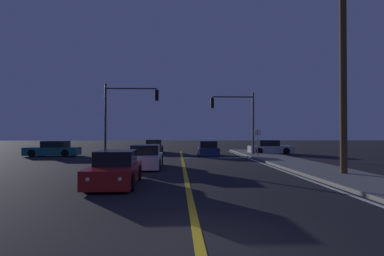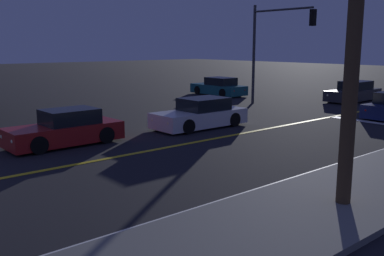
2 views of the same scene
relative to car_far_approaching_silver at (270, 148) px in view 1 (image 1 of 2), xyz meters
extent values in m
plane|color=black|center=(-8.60, -25.37, -0.58)|extent=(160.00, 160.00, 0.00)
cube|color=slate|center=(-1.43, -14.34, -0.51)|extent=(3.20, 39.71, 0.15)
cube|color=gold|center=(-8.60, -14.34, -0.57)|extent=(0.20, 37.50, 0.01)
cube|color=white|center=(-3.28, -14.34, -0.57)|extent=(0.16, 37.50, 0.01)
cube|color=white|center=(-5.81, -4.81, -0.57)|extent=(5.57, 0.50, 0.01)
cube|color=#B2B5BA|center=(0.06, 0.00, -0.14)|extent=(4.17, 1.77, 0.68)
cube|color=black|center=(-0.19, 0.00, 0.46)|extent=(1.92, 1.51, 0.60)
cylinder|color=black|center=(1.35, 0.80, -0.26)|extent=(0.64, 0.23, 0.64)
cylinder|color=black|center=(1.34, -0.82, -0.26)|extent=(0.64, 0.23, 0.64)
cylinder|color=black|center=(-1.22, 0.82, -0.26)|extent=(0.64, 0.23, 0.64)
cylinder|color=black|center=(-1.23, -0.80, -0.26)|extent=(0.64, 0.23, 0.64)
sphere|color=#FFF4CC|center=(2.08, 0.52, -0.06)|extent=(0.18, 0.18, 0.18)
sphere|color=#FFF4CC|center=(2.07, -0.56, -0.06)|extent=(0.18, 0.18, 0.18)
sphere|color=red|center=(-1.96, 0.56, -0.06)|extent=(0.14, 0.14, 0.14)
sphere|color=red|center=(-1.97, -0.52, -0.06)|extent=(0.14, 0.14, 0.14)
cube|color=maroon|center=(-11.46, -18.33, -0.14)|extent=(1.77, 4.26, 0.68)
cube|color=black|center=(-11.47, -18.08, 0.46)|extent=(1.49, 1.97, 0.60)
cylinder|color=black|center=(-10.65, -19.63, -0.26)|extent=(0.23, 0.64, 0.64)
cylinder|color=black|center=(-12.23, -19.66, -0.26)|extent=(0.23, 0.64, 0.64)
cylinder|color=black|center=(-10.69, -17.00, -0.26)|extent=(0.23, 0.64, 0.64)
cylinder|color=black|center=(-12.27, -17.03, -0.26)|extent=(0.23, 0.64, 0.64)
sphere|color=#FFF4CC|center=(-10.90, -20.38, -0.06)|extent=(0.18, 0.18, 0.18)
sphere|color=#FFF4CC|center=(-11.96, -20.40, -0.06)|extent=(0.18, 0.18, 0.18)
sphere|color=red|center=(-10.97, -16.25, -0.06)|extent=(0.14, 0.14, 0.14)
sphere|color=red|center=(-12.02, -16.27, -0.06)|extent=(0.14, 0.14, 0.14)
cube|color=silver|center=(-10.86, -12.10, -0.14)|extent=(1.83, 4.48, 0.68)
cube|color=black|center=(-10.86, -11.83, 0.46)|extent=(1.57, 2.06, 0.60)
cylinder|color=black|center=(-10.01, -13.49, -0.26)|extent=(0.22, 0.64, 0.64)
cylinder|color=black|center=(-11.71, -13.48, -0.26)|extent=(0.22, 0.64, 0.64)
cylinder|color=black|center=(-10.01, -10.71, -0.26)|extent=(0.22, 0.64, 0.64)
cylinder|color=black|center=(-11.71, -10.71, -0.26)|extent=(0.22, 0.64, 0.64)
sphere|color=#FFF4CC|center=(-10.30, -14.28, -0.06)|extent=(0.18, 0.18, 0.18)
sphere|color=#FFF4CC|center=(-11.43, -14.28, -0.06)|extent=(0.18, 0.18, 0.18)
sphere|color=red|center=(-10.30, -9.91, -0.06)|extent=(0.14, 0.14, 0.14)
sphere|color=red|center=(-11.42, -9.91, -0.06)|extent=(0.14, 0.14, 0.14)
cube|color=#2D2D33|center=(-11.37, 2.07, -0.14)|extent=(1.93, 4.65, 0.68)
cube|color=black|center=(-11.38, 2.35, 0.46)|extent=(1.60, 2.17, 0.60)
cylinder|color=black|center=(-10.49, 0.68, -0.26)|extent=(0.24, 0.65, 0.64)
cylinder|color=black|center=(-12.15, 0.62, -0.26)|extent=(0.24, 0.65, 0.64)
cylinder|color=black|center=(-10.59, 3.52, -0.26)|extent=(0.24, 0.65, 0.64)
cylinder|color=black|center=(-12.25, 3.47, -0.26)|extent=(0.24, 0.65, 0.64)
sphere|color=#FFF4CC|center=(-10.74, -0.15, -0.06)|extent=(0.18, 0.18, 0.18)
sphere|color=#FFF4CC|center=(-11.84, -0.18, -0.06)|extent=(0.18, 0.18, 0.18)
sphere|color=red|center=(-10.90, 4.34, -0.06)|extent=(0.14, 0.14, 0.14)
sphere|color=red|center=(-12.00, 4.30, -0.06)|extent=(0.14, 0.14, 0.14)
cube|color=#195960|center=(-19.89, -2.29, -0.14)|extent=(4.53, 1.82, 0.68)
cube|color=black|center=(-19.62, -2.30, 0.46)|extent=(2.09, 1.55, 0.60)
cylinder|color=black|center=(-21.30, -3.10, -0.26)|extent=(0.64, 0.23, 0.64)
cylinder|color=black|center=(-21.27, -1.45, -0.26)|extent=(0.64, 0.23, 0.64)
cylinder|color=black|center=(-18.50, -3.14, -0.26)|extent=(0.64, 0.23, 0.64)
cylinder|color=black|center=(-18.48, -1.49, -0.26)|extent=(0.64, 0.23, 0.64)
sphere|color=#FFF4CC|center=(-22.09, -2.81, -0.06)|extent=(0.18, 0.18, 0.18)
sphere|color=#FFF4CC|center=(-22.07, -1.72, -0.06)|extent=(0.18, 0.18, 0.18)
sphere|color=red|center=(-17.69, -2.87, -0.06)|extent=(0.14, 0.14, 0.14)
sphere|color=red|center=(-17.68, -1.77, -0.06)|extent=(0.14, 0.14, 0.14)
cube|color=navy|center=(-6.28, -2.39, -0.14)|extent=(1.83, 4.56, 0.68)
cube|color=black|center=(-6.29, -2.66, 0.46)|extent=(1.53, 2.12, 0.60)
cylinder|color=black|center=(-7.04, -0.97, -0.26)|extent=(0.24, 0.65, 0.64)
cylinder|color=black|center=(-5.45, -1.01, -0.26)|extent=(0.24, 0.65, 0.64)
cylinder|color=black|center=(-7.11, -3.77, -0.26)|extent=(0.24, 0.65, 0.64)
cylinder|color=black|center=(-5.52, -3.81, -0.26)|extent=(0.24, 0.65, 0.64)
sphere|color=#FFF4CC|center=(-6.75, -0.18, -0.06)|extent=(0.18, 0.18, 0.18)
sphere|color=#FFF4CC|center=(-5.69, -0.21, -0.06)|extent=(0.18, 0.18, 0.18)
sphere|color=red|center=(-6.87, -4.59, -0.06)|extent=(0.14, 0.14, 0.14)
sphere|color=red|center=(-5.81, -4.61, -0.06)|extent=(0.14, 0.14, 0.14)
cylinder|color=#38383D|center=(-2.23, -2.51, 2.24)|extent=(0.18, 0.18, 5.65)
cylinder|color=#38383D|center=(-4.06, -2.51, 4.67)|extent=(3.66, 0.12, 0.12)
cube|color=black|center=(-5.89, -2.51, 4.12)|extent=(0.28, 0.28, 0.90)
sphere|color=red|center=(-5.89, -2.51, 4.39)|extent=(0.22, 0.22, 0.22)
sphere|color=#4C2D05|center=(-5.89, -2.51, 4.12)|extent=(0.22, 0.22, 0.22)
sphere|color=#0A3814|center=(-5.89, -2.51, 3.85)|extent=(0.22, 0.22, 0.22)
cylinder|color=#38383D|center=(-14.97, -3.91, 2.50)|extent=(0.18, 0.18, 6.15)
cylinder|color=#38383D|center=(-12.84, -3.91, 5.17)|extent=(4.27, 0.12, 0.12)
cube|color=black|center=(-10.70, -3.91, 4.62)|extent=(0.28, 0.28, 0.90)
sphere|color=red|center=(-10.70, -3.91, 4.89)|extent=(0.22, 0.22, 0.22)
sphere|color=#4C2D05|center=(-10.70, -3.91, 4.62)|extent=(0.22, 0.22, 0.22)
sphere|color=#0A3814|center=(-10.70, -3.91, 4.35)|extent=(0.22, 0.22, 0.22)
cylinder|color=#4C3823|center=(-1.13, -16.25, 4.58)|extent=(0.33, 0.33, 10.32)
cylinder|color=slate|center=(-2.53, -5.31, 0.57)|extent=(0.06, 0.06, 2.31)
cube|color=white|center=(-2.53, -5.31, 1.48)|extent=(0.56, 0.05, 0.40)
camera|label=1|loc=(-9.00, -31.39, 1.49)|focal=30.63mm
camera|label=2|loc=(3.90, -25.07, 3.11)|focal=40.88mm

